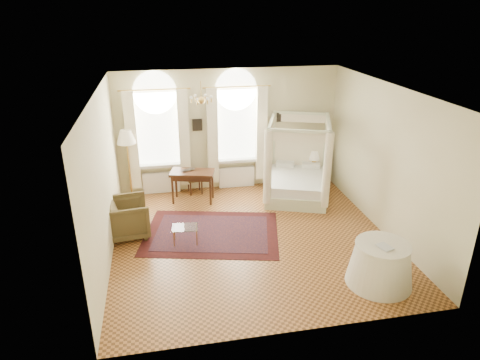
% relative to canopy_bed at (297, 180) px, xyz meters
% --- Properties ---
extents(ground, '(6.00, 6.00, 0.00)m').
position_rel_canopy_bed_xyz_m(ground, '(-1.66, -1.94, -0.48)').
color(ground, '#AB6931').
rests_on(ground, ground).
extents(room_walls, '(6.00, 6.00, 6.00)m').
position_rel_canopy_bed_xyz_m(room_walls, '(-1.66, -1.94, 1.50)').
color(room_walls, beige).
rests_on(room_walls, ground).
extents(window_left, '(1.62, 0.27, 3.29)m').
position_rel_canopy_bed_xyz_m(window_left, '(-3.56, 0.94, 1.01)').
color(window_left, white).
rests_on(window_left, room_walls).
extents(window_right, '(1.62, 0.27, 3.29)m').
position_rel_canopy_bed_xyz_m(window_right, '(-1.46, 0.94, 1.01)').
color(window_right, white).
rests_on(window_right, room_walls).
extents(chandelier, '(0.51, 0.45, 0.50)m').
position_rel_canopy_bed_xyz_m(chandelier, '(-2.56, -0.74, 2.42)').
color(chandelier, '#BE923F').
rests_on(chandelier, room_walls).
extents(wall_pictures, '(2.54, 0.03, 0.39)m').
position_rel_canopy_bed_xyz_m(wall_pictures, '(-1.57, 1.03, 1.41)').
color(wall_pictures, black).
rests_on(wall_pictures, room_walls).
extents(canopy_bed, '(2.13, 2.35, 2.12)m').
position_rel_canopy_bed_xyz_m(canopy_bed, '(0.00, 0.00, 0.00)').
color(canopy_bed, beige).
rests_on(canopy_bed, ground).
extents(nightstand, '(0.48, 0.46, 0.57)m').
position_rel_canopy_bed_xyz_m(nightstand, '(0.70, 0.76, -0.20)').
color(nightstand, '#3A1C0F').
rests_on(nightstand, ground).
extents(nightstand_lamp, '(0.30, 0.30, 0.44)m').
position_rel_canopy_bed_xyz_m(nightstand_lamp, '(0.72, 0.70, 0.38)').
color(nightstand_lamp, '#BE923F').
rests_on(nightstand_lamp, nightstand).
extents(writing_desk, '(1.22, 0.84, 0.84)m').
position_rel_canopy_bed_xyz_m(writing_desk, '(-2.76, 0.26, 0.23)').
color(writing_desk, '#3A1C0F').
rests_on(writing_desk, ground).
extents(laptop, '(0.43, 0.36, 0.03)m').
position_rel_canopy_bed_xyz_m(laptop, '(-2.87, 0.39, 0.37)').
color(laptop, black).
rests_on(laptop, writing_desk).
extents(stool, '(0.46, 0.46, 0.47)m').
position_rel_canopy_bed_xyz_m(stool, '(-2.66, 0.76, -0.09)').
color(stool, '#483A1F').
rests_on(stool, ground).
extents(armchair, '(1.06, 1.04, 0.87)m').
position_rel_canopy_bed_xyz_m(armchair, '(-4.36, -1.28, -0.05)').
color(armchair, '#4B3D20').
rests_on(armchair, ground).
extents(coffee_table, '(0.59, 0.44, 0.38)m').
position_rel_canopy_bed_xyz_m(coffee_table, '(-3.12, -1.85, -0.14)').
color(coffee_table, silver).
rests_on(coffee_table, ground).
extents(floor_lamp, '(0.49, 0.49, 1.89)m').
position_rel_canopy_bed_xyz_m(floor_lamp, '(-4.36, 0.76, 1.13)').
color(floor_lamp, '#BE923F').
rests_on(floor_lamp, ground).
extents(oriental_rug, '(3.41, 2.79, 0.01)m').
position_rel_canopy_bed_xyz_m(oriental_rug, '(-2.51, -1.55, -0.48)').
color(oriental_rug, '#441110').
rests_on(oriental_rug, ground).
extents(side_table, '(1.22, 1.22, 0.83)m').
position_rel_canopy_bed_xyz_m(side_table, '(0.32, -3.99, -0.07)').
color(side_table, white).
rests_on(side_table, ground).
extents(book, '(0.27, 0.32, 0.03)m').
position_rel_canopy_bed_xyz_m(book, '(0.18, -4.13, 0.36)').
color(book, black).
rests_on(book, side_table).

